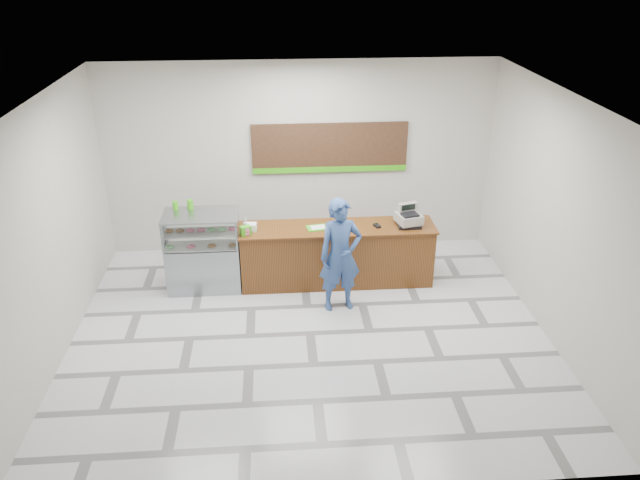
{
  "coord_description": "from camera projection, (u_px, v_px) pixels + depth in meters",
  "views": [
    {
      "loc": [
        -0.44,
        -7.78,
        5.29
      ],
      "look_at": [
        0.22,
        0.9,
        1.11
      ],
      "focal_mm": 35.0,
      "sensor_mm": 36.0,
      "label": 1
    }
  ],
  "objects": [
    {
      "name": "back_wall",
      "position": [
        299.0,
        158.0,
        11.25
      ],
      "size": [
        7.0,
        0.0,
        7.0
      ],
      "primitive_type": "plane",
      "rotation": [
        1.57,
        0.0,
        0.0
      ],
      "color": "#BCB8AD",
      "rests_on": "floor"
    },
    {
      "name": "donut_decal",
      "position": [
        339.0,
        228.0,
        10.24
      ],
      "size": [
        0.17,
        0.17,
        0.0
      ],
      "primitive_type": "cylinder",
      "color": "pink",
      "rests_on": "sales_counter"
    },
    {
      "name": "cash_register",
      "position": [
        408.0,
        218.0,
        10.3
      ],
      "size": [
        0.46,
        0.48,
        0.36
      ],
      "rotation": [
        0.0,
        0.0,
        0.25
      ],
      "color": "black",
      "rests_on": "sales_counter"
    },
    {
      "name": "green_cup_left",
      "position": [
        175.0,
        205.0,
        10.17
      ],
      "size": [
        0.09,
        0.09,
        0.14
      ],
      "primitive_type": "cylinder",
      "color": "#38AA12",
      "rests_on": "display_case"
    },
    {
      "name": "straw_cup",
      "position": [
        246.0,
        226.0,
        10.18
      ],
      "size": [
        0.08,
        0.08,
        0.12
      ],
      "primitive_type": "cylinder",
      "color": "silver",
      "rests_on": "sales_counter"
    },
    {
      "name": "card_terminal",
      "position": [
        377.0,
        226.0,
        10.29
      ],
      "size": [
        0.12,
        0.16,
        0.04
      ],
      "primitive_type": "cube",
      "rotation": [
        0.0,
        0.0,
        0.38
      ],
      "color": "black",
      "rests_on": "sales_counter"
    },
    {
      "name": "customer",
      "position": [
        340.0,
        255.0,
        9.61
      ],
      "size": [
        0.73,
        0.54,
        1.84
      ],
      "primitive_type": "imported",
      "rotation": [
        0.0,
        0.0,
        0.16
      ],
      "color": "#2E4A82",
      "rests_on": "floor"
    },
    {
      "name": "serving_tray",
      "position": [
        317.0,
        228.0,
        10.25
      ],
      "size": [
        0.37,
        0.29,
        0.02
      ],
      "rotation": [
        0.0,
        0.0,
        0.19
      ],
      "color": "#3CC91E",
      "rests_on": "sales_counter"
    },
    {
      "name": "sales_counter",
      "position": [
        337.0,
        254.0,
        10.52
      ],
      "size": [
        3.26,
        0.76,
        1.03
      ],
      "color": "brown",
      "rests_on": "floor"
    },
    {
      "name": "promo_box",
      "position": [
        245.0,
        231.0,
        9.99
      ],
      "size": [
        0.2,
        0.17,
        0.15
      ],
      "primitive_type": "cube",
      "rotation": [
        0.0,
        0.0,
        0.37
      ],
      "color": "#38AA12",
      "rests_on": "sales_counter"
    },
    {
      "name": "menu_board",
      "position": [
        330.0,
        149.0,
        11.18
      ],
      "size": [
        2.8,
        0.06,
        0.9
      ],
      "color": "black",
      "rests_on": "back_wall"
    },
    {
      "name": "floor",
      "position": [
        310.0,
        333.0,
        9.32
      ],
      "size": [
        7.0,
        7.0,
        0.0
      ],
      "primitive_type": "plane",
      "color": "silver",
      "rests_on": "ground"
    },
    {
      "name": "ceiling",
      "position": [
        308.0,
        100.0,
        7.8
      ],
      "size": [
        7.0,
        7.0,
        0.0
      ],
      "primitive_type": "plane",
      "rotation": [
        3.14,
        0.0,
        0.0
      ],
      "color": "silver",
      "rests_on": "back_wall"
    },
    {
      "name": "green_cup_right",
      "position": [
        190.0,
        204.0,
        10.2
      ],
      "size": [
        0.1,
        0.1,
        0.15
      ],
      "primitive_type": "cylinder",
      "color": "#38AA12",
      "rests_on": "display_case"
    },
    {
      "name": "napkin_box",
      "position": [
        252.0,
        227.0,
        10.14
      ],
      "size": [
        0.16,
        0.16,
        0.12
      ],
      "primitive_type": "cube",
      "rotation": [
        0.0,
        0.0,
        -0.12
      ],
      "color": "white",
      "rests_on": "sales_counter"
    },
    {
      "name": "display_case",
      "position": [
        203.0,
        250.0,
        10.3
      ],
      "size": [
        1.22,
        0.72,
        1.33
      ],
      "color": "gray",
      "rests_on": "floor"
    }
  ]
}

